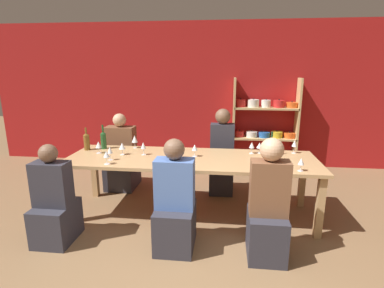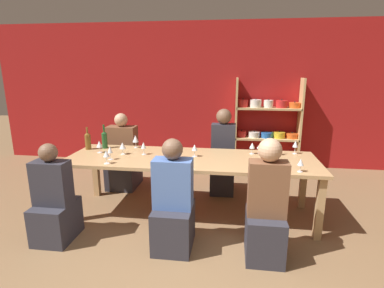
% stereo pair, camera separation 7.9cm
% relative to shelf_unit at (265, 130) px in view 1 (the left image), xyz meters
% --- Properties ---
extents(wall_back_red, '(8.80, 0.06, 2.70)m').
position_rel_shelf_unit_xyz_m(wall_back_red, '(-0.99, 0.20, 0.61)').
color(wall_back_red, '#A31919').
rests_on(wall_back_red, ground_plane).
extents(shelf_unit, '(1.19, 0.30, 1.69)m').
position_rel_shelf_unit_xyz_m(shelf_unit, '(0.00, 0.00, 0.00)').
color(shelf_unit, tan).
rests_on(shelf_unit, ground_plane).
extents(dining_table, '(3.11, 0.96, 0.77)m').
position_rel_shelf_unit_xyz_m(dining_table, '(-1.14, -2.03, -0.04)').
color(dining_table, tan).
rests_on(dining_table, ground_plane).
extents(wine_bottle_green, '(0.08, 0.08, 0.34)m').
position_rel_shelf_unit_xyz_m(wine_bottle_green, '(-2.40, -1.73, 0.16)').
color(wine_bottle_green, '#1E4C23').
rests_on(wine_bottle_green, dining_table).
extents(wine_bottle_dark, '(0.08, 0.08, 0.31)m').
position_rel_shelf_unit_xyz_m(wine_bottle_dark, '(-2.60, -1.83, 0.15)').
color(wine_bottle_dark, brown).
rests_on(wine_bottle_dark, dining_table).
extents(wine_bottle_amber, '(0.07, 0.07, 0.31)m').
position_rel_shelf_unit_xyz_m(wine_bottle_amber, '(-0.14, -1.81, 0.15)').
color(wine_bottle_amber, '#19381E').
rests_on(wine_bottle_amber, dining_table).
extents(wine_glass_red_a, '(0.08, 0.08, 0.18)m').
position_rel_shelf_unit_xyz_m(wine_glass_red_a, '(-1.98, -1.65, 0.15)').
color(wine_glass_red_a, white).
rests_on(wine_glass_red_a, dining_table).
extents(wine_glass_red_b, '(0.07, 0.07, 0.15)m').
position_rel_shelf_unit_xyz_m(wine_glass_red_b, '(-0.38, -1.76, 0.14)').
color(wine_glass_red_b, white).
rests_on(wine_glass_red_b, dining_table).
extents(wine_glass_empty_a, '(0.07, 0.07, 0.18)m').
position_rel_shelf_unit_xyz_m(wine_glass_empty_a, '(0.18, -1.68, 0.16)').
color(wine_glass_empty_a, white).
rests_on(wine_glass_empty_a, dining_table).
extents(wine_glass_white_a, '(0.08, 0.08, 0.16)m').
position_rel_shelf_unit_xyz_m(wine_glass_white_a, '(-2.37, -1.97, 0.14)').
color(wine_glass_white_a, white).
rests_on(wine_glass_white_a, dining_table).
extents(wine_glass_white_b, '(0.08, 0.08, 0.16)m').
position_rel_shelf_unit_xyz_m(wine_glass_white_b, '(-2.04, -2.00, 0.14)').
color(wine_glass_white_b, white).
rests_on(wine_glass_white_b, dining_table).
extents(wine_glass_white_c, '(0.08, 0.08, 0.18)m').
position_rel_shelf_unit_xyz_m(wine_glass_white_c, '(-1.31, -2.06, 0.16)').
color(wine_glass_white_c, white).
rests_on(wine_glass_white_c, dining_table).
extents(wine_glass_red_c, '(0.07, 0.07, 0.16)m').
position_rel_shelf_unit_xyz_m(wine_glass_red_c, '(-2.09, -2.41, 0.14)').
color(wine_glass_red_c, white).
rests_on(wine_glass_red_c, dining_table).
extents(wine_glass_red_d, '(0.06, 0.06, 0.17)m').
position_rel_shelf_unit_xyz_m(wine_glass_red_d, '(-2.11, -2.25, 0.15)').
color(wine_glass_red_d, white).
rests_on(wine_glass_red_d, dining_table).
extents(wine_glass_red_e, '(0.07, 0.07, 0.14)m').
position_rel_shelf_unit_xyz_m(wine_glass_red_e, '(0.09, -2.40, 0.13)').
color(wine_glass_red_e, white).
rests_on(wine_glass_red_e, dining_table).
extents(wine_glass_white_d, '(0.07, 0.07, 0.16)m').
position_rel_shelf_unit_xyz_m(wine_glass_white_d, '(-1.10, -1.98, 0.14)').
color(wine_glass_white_d, white).
rests_on(wine_glass_white_d, dining_table).
extents(wine_glass_red_f, '(0.07, 0.07, 0.17)m').
position_rel_shelf_unit_xyz_m(wine_glass_red_f, '(-1.77, -1.98, 0.15)').
color(wine_glass_red_f, white).
rests_on(wine_glass_red_f, dining_table).
extents(wine_glass_white_e, '(0.08, 0.08, 0.14)m').
position_rel_shelf_unit_xyz_m(wine_glass_white_e, '(-0.28, -1.72, 0.13)').
color(wine_glass_white_e, white).
rests_on(wine_glass_white_e, dining_table).
extents(person_near_a, '(0.38, 0.48, 1.10)m').
position_rel_shelf_unit_xyz_m(person_near_a, '(-2.54, -2.81, -0.34)').
color(person_near_a, '#2D2D38').
rests_on(person_near_a, ground_plane).
extents(person_far_a, '(0.35, 0.44, 1.28)m').
position_rel_shelf_unit_xyz_m(person_far_a, '(-0.77, -1.24, -0.25)').
color(person_far_a, '#2D2D38').
rests_on(person_far_a, ground_plane).
extents(person_near_b, '(0.37, 0.46, 1.23)m').
position_rel_shelf_unit_xyz_m(person_near_b, '(-0.29, -2.84, -0.28)').
color(person_near_b, '#2D2D38').
rests_on(person_near_b, ground_plane).
extents(person_far_b, '(0.45, 0.56, 1.18)m').
position_rel_shelf_unit_xyz_m(person_far_b, '(-2.34, -1.22, -0.31)').
color(person_far_b, '#2D2D38').
rests_on(person_far_b, ground_plane).
extents(person_near_c, '(0.39, 0.49, 1.18)m').
position_rel_shelf_unit_xyz_m(person_near_c, '(-1.22, -2.79, -0.31)').
color(person_near_c, '#2D2D38').
rests_on(person_near_c, ground_plane).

